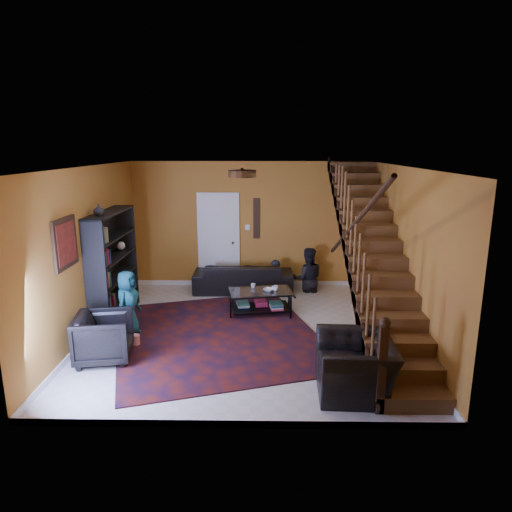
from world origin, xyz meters
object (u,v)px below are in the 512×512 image
Objects in this scene: coffee_table at (261,300)px; bookshelf at (114,268)px; armchair_left at (104,337)px; sofa at (243,277)px; armchair_right at (355,366)px.

bookshelf is at bearing -173.07° from coffee_table.
armchair_left is 0.63× the size of coffee_table.
armchair_right is (1.63, -4.20, 0.04)m from sofa.
coffee_table is (2.31, 2.01, -0.11)m from armchair_left.
sofa is 2.69× the size of armchair_left.
armchair_left reaches higher than armchair_right.
armchair_left reaches higher than coffee_table.
bookshelf is 2.78m from coffee_table.
bookshelf is at bearing -120.06° from armchair_right.
armchair_left is at bearing -78.11° from bookshelf.
bookshelf is 2.49× the size of armchair_left.
sofa reaches higher than coffee_table.
armchair_right is at bearing -66.28° from coffee_table.
sofa is at bearing 105.91° from coffee_table.
sofa is 4.51m from armchair_right.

